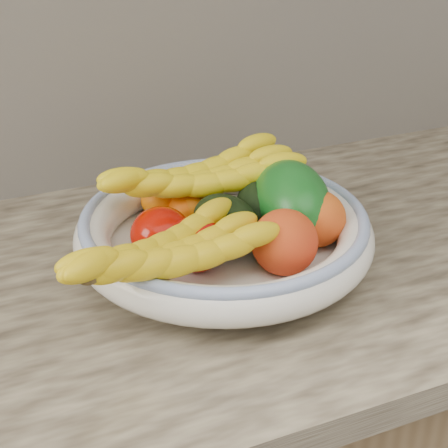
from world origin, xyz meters
TOP-DOWN VIEW (x-y plane):
  - fruit_bowl at (0.00, 1.66)m, footprint 0.39×0.39m
  - clementine_back_left at (-0.05, 1.77)m, footprint 0.07×0.07m
  - clementine_back_right at (0.02, 1.77)m, footprint 0.05×0.05m
  - clementine_back_mid at (-0.02, 1.74)m, footprint 0.06×0.06m
  - clementine_extra at (-0.03, 1.73)m, footprint 0.05×0.05m
  - tomato_left at (-0.09, 1.66)m, footprint 0.10×0.10m
  - tomato_near_left at (-0.05, 1.62)m, footprint 0.09×0.09m
  - avocado_center at (0.00, 1.66)m, footprint 0.10×0.12m
  - avocado_right at (0.07, 1.69)m, footprint 0.10×0.12m
  - green_mango at (0.09, 1.66)m, footprint 0.14×0.16m
  - peach_front at (0.05, 1.58)m, footprint 0.10×0.10m
  - peach_right at (0.11, 1.61)m, footprint 0.08×0.08m
  - banana_bunch_back at (-0.00, 1.74)m, footprint 0.30×0.12m
  - banana_bunch_front at (-0.11, 1.57)m, footprint 0.30×0.19m

SIDE VIEW (x-z plane):
  - fruit_bowl at x=0.00m, z-range 0.91..0.99m
  - clementine_back_left at x=-0.05m, z-range 0.93..0.98m
  - clementine_back_right at x=0.02m, z-range 0.93..0.98m
  - clementine_back_mid at x=-0.02m, z-range 0.93..0.98m
  - clementine_extra at x=-0.03m, z-range 0.93..0.98m
  - tomato_left at x=-0.09m, z-range 0.93..1.00m
  - tomato_near_left at x=-0.05m, z-range 0.93..1.00m
  - avocado_center at x=0.00m, z-range 0.93..1.00m
  - avocado_right at x=0.07m, z-range 0.93..1.00m
  - peach_front at x=0.05m, z-range 0.92..1.01m
  - peach_right at x=0.11m, z-range 0.93..1.01m
  - green_mango at x=0.09m, z-range 0.91..1.04m
  - banana_bunch_front at x=-0.11m, z-range 0.94..1.02m
  - banana_bunch_back at x=0.00m, z-range 0.95..1.03m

